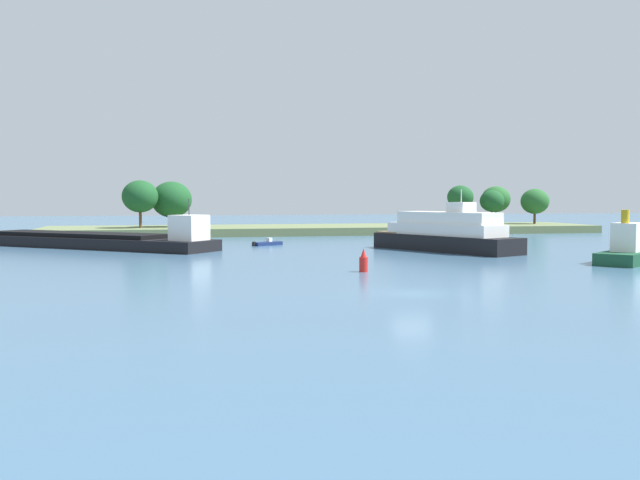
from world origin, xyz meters
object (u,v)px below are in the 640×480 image
Objects in this scene: cargo_barge at (91,240)px; tugboat at (630,250)px; small_motorboat at (267,243)px; white_riverboat at (445,234)px; channel_buoy_red at (364,262)px.

cargo_barge reaches higher than tugboat.
white_riverboat reaches higher than small_motorboat.
small_motorboat is at bearing 143.64° from white_riverboat.
small_motorboat is 0.22× the size of white_riverboat.
channel_buoy_red is (3.40, -32.93, 0.56)m from small_motorboat.
tugboat is 20.38m from white_riverboat.
white_riverboat is at bearing 122.65° from tugboat.
tugboat is at bearing -57.35° from white_riverboat.
tugboat reaches higher than channel_buoy_red.
white_riverboat is at bearing 52.51° from channel_buoy_red.
small_motorboat is 2.13× the size of channel_buoy_red.
small_motorboat is 21.24m from cargo_barge.
white_riverboat reaches higher than cargo_barge.
small_motorboat is 33.11m from channel_buoy_red.
small_motorboat is 22.81m from white_riverboat.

